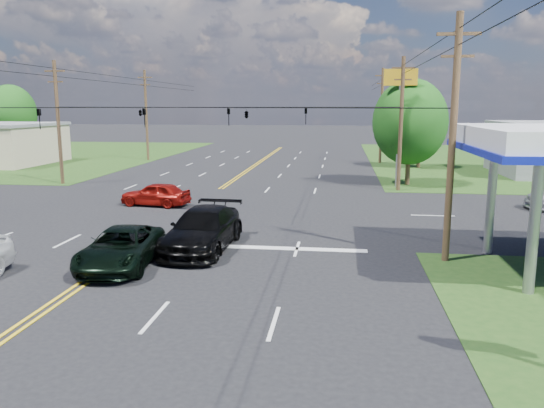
# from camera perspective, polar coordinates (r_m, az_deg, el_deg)

# --- Properties ---
(ground) EXTENTS (280.00, 280.00, 0.00)m
(ground) POSITION_cam_1_polar(r_m,az_deg,el_deg) (31.89, -8.73, -0.61)
(ground) COLOR black
(ground) RESTS_ON ground
(stop_bar) EXTENTS (10.00, 0.50, 0.02)m
(stop_bar) POSITION_cam_1_polar(r_m,az_deg,el_deg) (23.18, -2.25, -4.71)
(stop_bar) COLOR silver
(stop_bar) RESTS_ON ground
(pole_se) EXTENTS (1.60, 0.28, 9.50)m
(pole_se) POSITION_cam_1_polar(r_m,az_deg,el_deg) (21.50, 18.85, 6.84)
(pole_se) COLOR #44351C
(pole_se) RESTS_ON ground
(pole_nw) EXTENTS (1.60, 0.28, 9.50)m
(pole_nw) POSITION_cam_1_polar(r_m,az_deg,el_deg) (44.72, -22.00, 8.26)
(pole_nw) COLOR #44351C
(pole_nw) RESTS_ON ground
(pole_ne) EXTENTS (1.60, 0.28, 9.50)m
(pole_ne) POSITION_cam_1_polar(r_m,az_deg,el_deg) (39.30, 13.70, 8.51)
(pole_ne) COLOR #44351C
(pole_ne) RESTS_ON ground
(pole_left_far) EXTENTS (1.60, 0.28, 10.00)m
(pole_left_far) POSITION_cam_1_polar(r_m,az_deg,el_deg) (62.00, -13.37, 9.39)
(pole_left_far) COLOR #44351C
(pole_left_far) RESTS_ON ground
(pole_right_far) EXTENTS (1.60, 0.28, 10.00)m
(pole_right_far) POSITION_cam_1_polar(r_m,az_deg,el_deg) (58.21, 11.69, 9.40)
(pole_right_far) COLOR #44351C
(pole_right_far) RESTS_ON ground
(span_wire_signals) EXTENTS (26.00, 18.00, 1.13)m
(span_wire_signals) POSITION_cam_1_polar(r_m,az_deg,el_deg) (31.30, -9.04, 10.22)
(span_wire_signals) COLOR black
(span_wire_signals) RESTS_ON ground
(power_lines) EXTENTS (26.04, 100.00, 0.64)m
(power_lines) POSITION_cam_1_polar(r_m,az_deg,el_deg) (29.49, -10.32, 15.24)
(power_lines) COLOR black
(power_lines) RESTS_ON ground
(tree_right_a) EXTENTS (5.70, 5.70, 8.18)m
(tree_right_a) POSITION_cam_1_polar(r_m,az_deg,el_deg) (42.39, 14.62, 8.53)
(tree_right_a) COLOR #44351C
(tree_right_a) RESTS_ON ground
(tree_right_b) EXTENTS (4.94, 4.94, 7.09)m
(tree_right_b) POSITION_cam_1_polar(r_m,az_deg,el_deg) (54.63, 15.66, 8.17)
(tree_right_b) COLOR #44351C
(tree_right_b) RESTS_ON ground
(tree_far_l) EXTENTS (6.08, 6.08, 8.72)m
(tree_far_l) POSITION_cam_1_polar(r_m,az_deg,el_deg) (74.25, -26.27, 8.76)
(tree_far_l) COLOR #44351C
(tree_far_l) RESTS_ON ground
(pickup_dkgreen) EXTENTS (2.91, 5.46, 1.46)m
(pickup_dkgreen) POSITION_cam_1_polar(r_m,az_deg,el_deg) (21.18, -15.93, -4.55)
(pickup_dkgreen) COLOR black
(pickup_dkgreen) RESTS_ON ground
(suv_black) EXTENTS (2.72, 6.14, 1.75)m
(suv_black) POSITION_cam_1_polar(r_m,az_deg,el_deg) (22.90, -7.43, -2.73)
(suv_black) COLOR black
(suv_black) RESTS_ON ground
(sedan_red) EXTENTS (4.46, 2.29, 1.45)m
(sedan_red) POSITION_cam_1_polar(r_m,az_deg,el_deg) (33.46, -12.41, 1.05)
(sedan_red) COLOR maroon
(sedan_red) RESTS_ON ground
(polesign_ne) EXTENTS (2.41, 0.68, 8.74)m
(polesign_ne) POSITION_cam_1_polar(r_m,az_deg,el_deg) (40.67, 13.61, 11.39)
(polesign_ne) COLOR #A5A5AA
(polesign_ne) RESTS_ON ground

